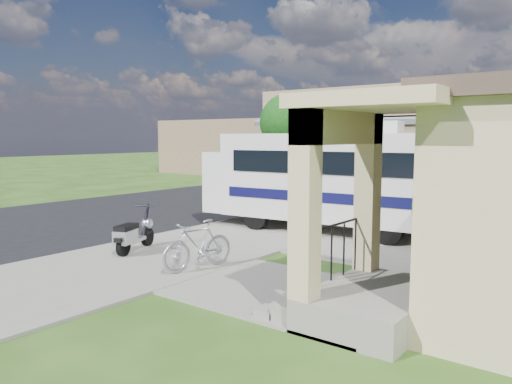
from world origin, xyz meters
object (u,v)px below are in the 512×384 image
Objects in this scene: pickup_truck at (298,175)px; van at (346,167)px; motorhome at (328,177)px; garden_hose at (339,287)px; scooter at (133,234)px; bicycle at (198,248)px; shrub at (475,204)px.

pickup_truck is 0.92× the size of van.
garden_hose is (3.06, -5.00, -1.53)m from motorhome.
van is 22.37m from garden_hose.
bicycle is (2.33, -0.19, 0.03)m from scooter.
garden_hose is at bearing -125.98° from shrub.
motorhome is 4.46× the size of bicycle.
scooter is 3.50× the size of garden_hose.
bicycle is 0.27× the size of van.
scooter reaches higher than bicycle.
van reaches higher than bicycle.
scooter is 0.92× the size of bicycle.
bicycle is at bearing -169.77° from garden_hose.
motorhome reaches higher than van.
van is (-11.88, 17.57, -0.58)m from shrub.
van is at bearing 82.29° from scooter.
van reaches higher than garden_hose.
shrub is 7.59m from scooter.
pickup_truck reaches higher than garden_hose.
pickup_truck is at bearing 134.96° from shrub.
scooter is 2.34m from bicycle.
shrub reaches higher than garden_hose.
van is at bearing -95.74° from pickup_truck.
bicycle is at bearing -95.21° from motorhome.
shrub reaches higher than bicycle.
garden_hose is (3.01, 0.54, -0.41)m from bicycle.
motorhome is at bearing 121.48° from garden_hose.
pickup_truck is at bearing 121.49° from motorhome.
van is (-4.85, 20.25, 0.45)m from scooter.
pickup_truck is (-11.40, 11.41, -0.69)m from shrub.
garden_hose is at bearing 115.05° from pickup_truck.
motorhome is 1.29× the size of pickup_truck.
garden_hose is at bearing -64.30° from motorhome.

